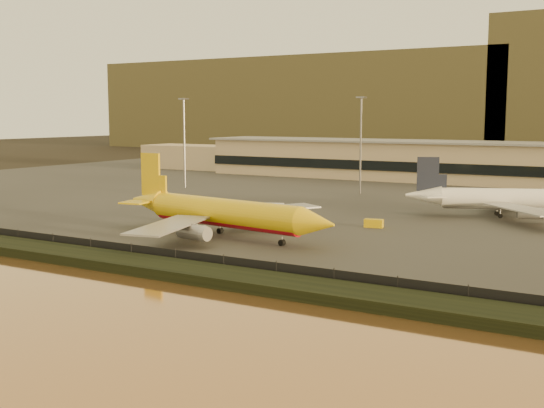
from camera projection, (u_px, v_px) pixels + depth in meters
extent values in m
plane|color=black|center=(218.00, 250.00, 106.05)|extent=(900.00, 900.00, 0.00)
cube|color=black|center=(145.00, 266.00, 91.40)|extent=(320.00, 7.00, 1.40)
cube|color=#2D2D2D|center=(415.00, 191.00, 187.42)|extent=(320.00, 220.00, 0.20)
cube|color=black|center=(164.00, 256.00, 94.75)|extent=(300.00, 0.05, 2.20)
cube|color=tan|center=(446.00, 162.00, 212.33)|extent=(160.00, 22.00, 12.00)
cube|color=black|center=(436.00, 168.00, 202.86)|extent=(160.00, 0.60, 3.00)
cube|color=gray|center=(447.00, 142.00, 211.52)|extent=(164.00, 24.00, 0.60)
cube|color=tan|center=(206.00, 157.00, 263.40)|extent=(50.00, 18.00, 9.00)
cylinder|color=slate|center=(184.00, 144.00, 194.34)|extent=(0.50, 0.50, 25.00)
cube|color=slate|center=(184.00, 99.00, 192.70)|extent=(2.20, 2.20, 0.40)
cylinder|color=slate|center=(361.00, 146.00, 177.94)|extent=(0.50, 0.50, 25.00)
cube|color=slate|center=(361.00, 97.00, 176.30)|extent=(2.20, 2.20, 0.40)
cube|color=brown|center=(333.00, 105.00, 463.68)|extent=(260.00, 160.00, 55.00)
cylinder|color=#E5B90C|center=(226.00, 212.00, 115.03)|extent=(31.86, 9.18, 4.56)
cylinder|color=#B00A16|center=(226.00, 217.00, 115.14)|extent=(30.85, 8.06, 3.55)
cone|color=#E5B90C|center=(317.00, 223.00, 103.34)|extent=(6.74, 5.41, 4.56)
cone|color=#E5B90C|center=(148.00, 201.00, 127.23)|extent=(8.47, 5.67, 4.56)
cube|color=#E5B90C|center=(151.00, 175.00, 126.04)|extent=(4.82, 1.07, 7.97)
cube|color=#E5B90C|center=(173.00, 198.00, 129.62)|extent=(5.85, 5.83, 0.27)
cube|color=#E5B90C|center=(135.00, 202.00, 122.57)|extent=(5.03, 4.99, 0.27)
cube|color=gray|center=(267.00, 209.00, 125.06)|extent=(15.29, 20.09, 0.27)
cylinder|color=gray|center=(266.00, 218.00, 121.58)|extent=(5.57, 3.26, 2.51)
cube|color=gray|center=(169.00, 225.00, 106.30)|extent=(10.56, 20.60, 0.27)
cylinder|color=gray|center=(193.00, 232.00, 107.39)|extent=(5.57, 3.26, 2.51)
cylinder|color=black|center=(282.00, 243.00, 108.05)|extent=(1.11, 0.94, 1.00)
cylinder|color=slate|center=(282.00, 239.00, 107.98)|extent=(0.18, 0.18, 2.05)
cylinder|color=black|center=(204.00, 234.00, 115.98)|extent=(1.11, 0.94, 1.00)
cylinder|color=slate|center=(204.00, 231.00, 115.91)|extent=(0.18, 0.18, 2.05)
cylinder|color=black|center=(220.00, 231.00, 119.15)|extent=(1.11, 0.94, 1.00)
cylinder|color=slate|center=(220.00, 228.00, 119.08)|extent=(0.18, 0.18, 2.05)
cylinder|color=white|center=(514.00, 198.00, 138.16)|extent=(28.39, 14.89, 4.04)
cylinder|color=gray|center=(514.00, 202.00, 138.25)|extent=(27.30, 13.76, 3.15)
cone|color=white|center=(423.00, 195.00, 140.52)|extent=(8.26, 6.52, 4.04)
cube|color=#1C2032|center=(428.00, 174.00, 139.84)|extent=(4.22, 2.00, 7.06)
cube|color=white|center=(429.00, 192.00, 144.24)|extent=(4.33, 4.15, 0.24)
cube|color=white|center=(433.00, 196.00, 136.30)|extent=(5.56, 5.54, 0.24)
cube|color=gray|center=(500.00, 195.00, 149.27)|extent=(5.84, 18.22, 0.24)
cylinder|color=gray|center=(511.00, 202.00, 146.47)|extent=(5.33, 3.91, 2.22)
cube|color=gray|center=(523.00, 209.00, 127.45)|extent=(16.78, 16.91, 0.24)
cylinder|color=gray|center=(530.00, 213.00, 130.00)|extent=(5.33, 3.91, 2.22)
cylinder|color=black|center=(500.00, 216.00, 137.21)|extent=(1.09, 0.99, 0.89)
cylinder|color=slate|center=(500.00, 214.00, 137.15)|extent=(0.21, 0.21, 1.82)
cylinder|color=black|center=(497.00, 213.00, 140.78)|extent=(1.09, 0.99, 0.89)
cylinder|color=slate|center=(497.00, 211.00, 140.72)|extent=(0.21, 0.21, 1.82)
cube|color=#E5B90C|center=(374.00, 223.00, 125.74)|extent=(3.60, 2.06, 1.53)
cube|color=white|center=(273.00, 208.00, 144.28)|extent=(5.00, 3.55, 2.06)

